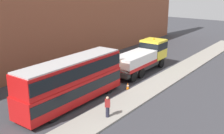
% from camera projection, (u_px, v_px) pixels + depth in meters
% --- Properties ---
extents(ground_plane, '(120.00, 120.00, 0.00)m').
position_uv_depth(ground_plane, '(110.00, 83.00, 29.22)').
color(ground_plane, '#38383D').
extents(near_kerb, '(60.00, 2.80, 0.15)m').
position_uv_depth(near_kerb, '(144.00, 91.00, 26.79)').
color(near_kerb, gray).
rests_on(near_kerb, ground_plane).
extents(building_facade, '(60.00, 1.50, 16.00)m').
position_uv_depth(building_facade, '(51.00, 2.00, 31.86)').
color(building_facade, '#935138').
rests_on(building_facade, ground_plane).
extents(recovery_tow_truck, '(10.16, 2.79, 3.67)m').
position_uv_depth(recovery_tow_truck, '(142.00, 57.00, 32.68)').
color(recovery_tow_truck, '#2D2D2D').
rests_on(recovery_tow_truck, ground_plane).
extents(double_decker_bus, '(11.08, 2.73, 4.06)m').
position_uv_depth(double_decker_bus, '(72.00, 80.00, 23.57)').
color(double_decker_bus, red).
rests_on(double_decker_bus, ground_plane).
extents(pedestrian_onlooker, '(0.43, 0.48, 1.71)m').
position_uv_depth(pedestrian_onlooker, '(108.00, 107.00, 21.28)').
color(pedestrian_onlooker, '#232333').
rests_on(pedestrian_onlooker, near_kerb).
extents(traffic_cone_near_bus, '(0.36, 0.36, 0.72)m').
position_uv_depth(traffic_cone_near_bus, '(128.00, 86.00, 27.40)').
color(traffic_cone_near_bus, orange).
rests_on(traffic_cone_near_bus, ground_plane).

